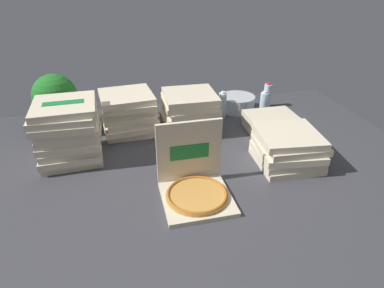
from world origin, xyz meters
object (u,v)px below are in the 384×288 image
at_px(pizza_stack_center_near, 288,148).
at_px(water_bottle_1, 267,95).
at_px(pizza_stack_center_far, 273,125).
at_px(pizza_stack_right_mid, 69,132).
at_px(potted_plant, 56,99).
at_px(pizza_stack_right_near, 129,112).
at_px(ice_bucket, 237,103).
at_px(pizza_stack_left_near, 189,112).
at_px(water_bottle_2, 222,105).
at_px(water_bottle_0, 264,105).
at_px(open_pizza_box, 195,184).

xyz_separation_m(pizza_stack_center_near, water_bottle_1, (0.29, 0.95, -0.00)).
bearing_deg(pizza_stack_center_far, pizza_stack_center_near, -104.52).
height_order(pizza_stack_right_mid, potted_plant, potted_plant).
bearing_deg(pizza_stack_right_near, ice_bucket, 11.13).
distance_m(pizza_stack_left_near, water_bottle_2, 0.40).
bearing_deg(ice_bucket, pizza_stack_center_near, -89.59).
bearing_deg(pizza_stack_left_near, pizza_stack_right_mid, -165.46).
relative_size(pizza_stack_right_mid, potted_plant, 0.92).
xyz_separation_m(pizza_stack_right_mid, ice_bucket, (1.41, 0.53, -0.14)).
height_order(pizza_stack_right_mid, pizza_stack_left_near, pizza_stack_right_mid).
xyz_separation_m(pizza_stack_right_near, water_bottle_0, (1.16, 0.01, -0.05)).
xyz_separation_m(open_pizza_box, pizza_stack_right_near, (-0.30, 0.94, 0.08)).
relative_size(pizza_stack_center_near, pizza_stack_left_near, 1.05).
bearing_deg(pizza_stack_right_near, water_bottle_2, 5.94).
bearing_deg(open_pizza_box, pizza_stack_right_near, 107.90).
bearing_deg(pizza_stack_center_far, water_bottle_1, 70.92).
xyz_separation_m(pizza_stack_center_far, water_bottle_1, (0.18, 0.51, 0.04)).
relative_size(open_pizza_box, pizza_stack_left_near, 0.96).
bearing_deg(water_bottle_1, pizza_stack_center_far, -109.08).
distance_m(pizza_stack_right_near, potted_plant, 0.57).
bearing_deg(pizza_stack_center_near, pizza_stack_left_near, 130.00).
height_order(pizza_stack_right_near, potted_plant, potted_plant).
distance_m(pizza_stack_center_near, ice_bucket, 0.94).
relative_size(pizza_stack_left_near, water_bottle_0, 1.86).
distance_m(pizza_stack_center_far, water_bottle_0, 0.32).
bearing_deg(pizza_stack_left_near, pizza_stack_center_near, -50.00).
distance_m(pizza_stack_center_near, water_bottle_2, 0.85).
bearing_deg(water_bottle_0, pizza_stack_right_near, -179.57).
distance_m(pizza_stack_center_near, potted_plant, 1.78).
relative_size(pizza_stack_left_near, pizza_stack_center_far, 1.05).
bearing_deg(water_bottle_0, pizza_stack_center_near, -102.37).
xyz_separation_m(pizza_stack_right_mid, potted_plant, (-0.12, 0.47, 0.06)).
bearing_deg(pizza_stack_left_near, pizza_stack_center_far, -16.74).
bearing_deg(water_bottle_2, potted_plant, 177.94).
relative_size(pizza_stack_right_near, ice_bucket, 1.43).
bearing_deg(potted_plant, water_bottle_2, -2.06).
bearing_deg(ice_bucket, pizza_stack_right_near, -168.87).
xyz_separation_m(open_pizza_box, pizza_stack_right_mid, (-0.72, 0.60, 0.13)).
bearing_deg(water_bottle_2, ice_bucket, 31.38).
relative_size(water_bottle_1, water_bottle_2, 1.00).
relative_size(pizza_stack_center_far, potted_plant, 0.89).
height_order(pizza_stack_center_far, water_bottle_0, water_bottle_0).
distance_m(open_pizza_box, pizza_stack_left_near, 0.85).
bearing_deg(ice_bucket, pizza_stack_left_near, -149.92).
bearing_deg(water_bottle_1, water_bottle_0, -122.34).
bearing_deg(pizza_stack_center_far, pizza_stack_right_near, 164.66).
bearing_deg(pizza_stack_right_near, water_bottle_0, 0.43).
distance_m(pizza_stack_right_mid, pizza_stack_center_far, 1.53).
distance_m(pizza_stack_right_mid, pizza_stack_center_near, 1.47).
bearing_deg(open_pizza_box, pizza_stack_right_mid, 140.28).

